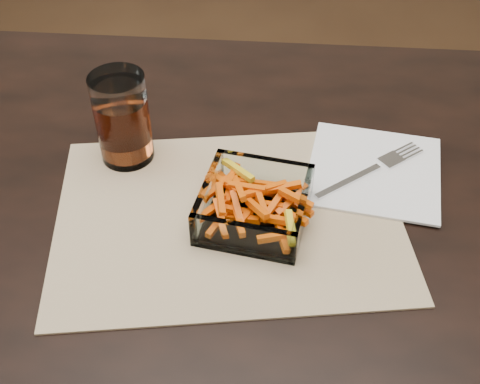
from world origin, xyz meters
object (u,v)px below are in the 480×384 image
object	(u,v)px
dining_table	(264,259)
glass_bowl	(254,207)
tumbler	(123,121)
fork	(373,169)

from	to	relation	value
dining_table	glass_bowl	size ratio (longest dim) A/B	10.51
glass_bowl	tumbler	bearing A→B (deg)	149.53
glass_bowl	tumbler	distance (m)	0.23
dining_table	tumbler	distance (m)	0.28
tumbler	glass_bowl	bearing A→B (deg)	-30.47
fork	glass_bowl	bearing A→B (deg)	-95.81
fork	dining_table	bearing A→B (deg)	-95.24
glass_bowl	dining_table	bearing A→B (deg)	26.84
dining_table	glass_bowl	world-z (taller)	glass_bowl
dining_table	tumbler	xyz separation A→B (m)	(-0.21, 0.10, 0.15)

